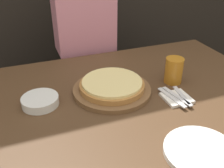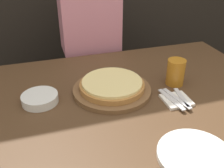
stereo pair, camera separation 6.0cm
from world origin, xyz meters
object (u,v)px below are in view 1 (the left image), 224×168
(pizza_on_board, at_px, (112,87))
(fork, at_px, (172,97))
(dinner_plate, at_px, (201,152))
(spoon, at_px, (182,95))
(diner_person, at_px, (86,58))
(dinner_knife, at_px, (177,96))
(side_bowl, at_px, (40,101))
(beer_glass, at_px, (174,69))

(pizza_on_board, xyz_separation_m, fork, (0.21, -0.15, -0.01))
(pizza_on_board, bearing_deg, fork, -35.56)
(fork, bearing_deg, dinner_plate, -104.18)
(spoon, bearing_deg, pizza_on_board, 149.97)
(fork, relative_size, diner_person, 0.13)
(dinner_plate, bearing_deg, spoon, 67.30)
(fork, bearing_deg, diner_person, 103.83)
(dinner_plate, relative_size, dinner_knife, 1.41)
(pizza_on_board, height_order, dinner_knife, pizza_on_board)
(dinner_plate, xyz_separation_m, fork, (0.08, 0.30, 0.01))
(pizza_on_board, xyz_separation_m, dinner_knife, (0.24, -0.15, -0.01))
(fork, bearing_deg, side_bowl, 162.97)
(fork, xyz_separation_m, dinner_knife, (0.02, -0.00, 0.00))
(pizza_on_board, height_order, side_bowl, pizza_on_board)
(beer_glass, bearing_deg, dinner_knife, -115.12)
(beer_glass, height_order, fork, beer_glass)
(dinner_plate, relative_size, diner_person, 0.18)
(fork, height_order, dinner_knife, same)
(dinner_plate, height_order, dinner_knife, dinner_plate)
(beer_glass, height_order, dinner_knife, beer_glass)
(pizza_on_board, bearing_deg, side_bowl, 178.41)
(beer_glass, xyz_separation_m, diner_person, (-0.27, 0.58, -0.15))
(pizza_on_board, height_order, dinner_plate, pizza_on_board)
(side_bowl, xyz_separation_m, spoon, (0.57, -0.16, -0.00))
(dinner_plate, bearing_deg, fork, 75.82)
(beer_glass, distance_m, diner_person, 0.66)
(dinner_plate, distance_m, diner_person, 1.03)
(diner_person, bearing_deg, spoon, -72.49)
(side_bowl, distance_m, dinner_knife, 0.57)
(dinner_knife, bearing_deg, side_bowl, 163.71)
(pizza_on_board, height_order, spoon, pizza_on_board)
(dinner_plate, xyz_separation_m, side_bowl, (-0.44, 0.46, 0.01))
(spoon, bearing_deg, beer_glass, 74.06)
(side_bowl, xyz_separation_m, diner_person, (0.34, 0.56, -0.10))
(fork, relative_size, dinner_knife, 1.00)
(pizza_on_board, relative_size, dinner_knife, 2.02)
(side_bowl, bearing_deg, fork, -17.03)
(side_bowl, bearing_deg, spoon, -15.62)
(dinner_knife, bearing_deg, pizza_on_board, 147.41)
(spoon, bearing_deg, dinner_knife, 180.00)
(side_bowl, relative_size, spoon, 1.03)
(beer_glass, distance_m, side_bowl, 0.61)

